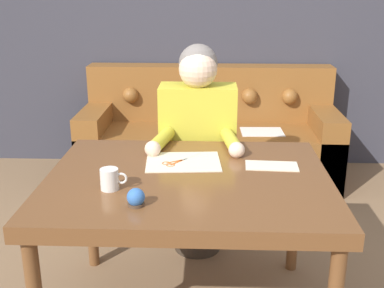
# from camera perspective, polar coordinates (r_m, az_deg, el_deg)

# --- Properties ---
(wall_back) EXTENTS (8.00, 0.06, 2.60)m
(wall_back) POSITION_cam_1_polar(r_m,az_deg,el_deg) (4.18, 1.33, 15.07)
(wall_back) COLOR #383842
(wall_back) RESTS_ON ground_plane
(dining_table) EXTENTS (1.26, 0.99, 0.74)m
(dining_table) POSITION_cam_1_polar(r_m,az_deg,el_deg) (2.17, -0.47, -5.57)
(dining_table) COLOR brown
(dining_table) RESTS_ON ground_plane
(couch) EXTENTS (2.04, 0.78, 0.90)m
(couch) POSITION_cam_1_polar(r_m,az_deg,el_deg) (3.98, 2.05, 0.53)
(couch) COLOR brown
(couch) RESTS_ON ground_plane
(person) EXTENTS (0.50, 0.56, 1.24)m
(person) POSITION_cam_1_polar(r_m,az_deg,el_deg) (2.76, 0.63, -0.76)
(person) COLOR #33281E
(person) RESTS_ON ground_plane
(pattern_paper_main) EXTENTS (0.37, 0.29, 0.00)m
(pattern_paper_main) POSITION_cam_1_polar(r_m,az_deg,el_deg) (2.30, -1.05, -2.12)
(pattern_paper_main) COLOR beige
(pattern_paper_main) RESTS_ON dining_table
(pattern_paper_offcut) EXTENTS (0.25, 0.14, 0.00)m
(pattern_paper_offcut) POSITION_cam_1_polar(r_m,az_deg,el_deg) (2.28, 9.43, -2.57)
(pattern_paper_offcut) COLOR beige
(pattern_paper_offcut) RESTS_ON dining_table
(scissors) EXTENTS (0.22, 0.21, 0.01)m
(scissors) POSITION_cam_1_polar(r_m,az_deg,el_deg) (2.30, -1.66, -2.10)
(scissors) COLOR silver
(scissors) RESTS_ON dining_table
(mug) EXTENTS (0.11, 0.08, 0.09)m
(mug) POSITION_cam_1_polar(r_m,az_deg,el_deg) (2.02, -9.69, -4.13)
(mug) COLOR silver
(mug) RESTS_ON dining_table
(pin_cushion) EXTENTS (0.07, 0.07, 0.07)m
(pin_cushion) POSITION_cam_1_polar(r_m,az_deg,el_deg) (1.86, -6.67, -6.37)
(pin_cushion) COLOR #4C3828
(pin_cushion) RESTS_ON dining_table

